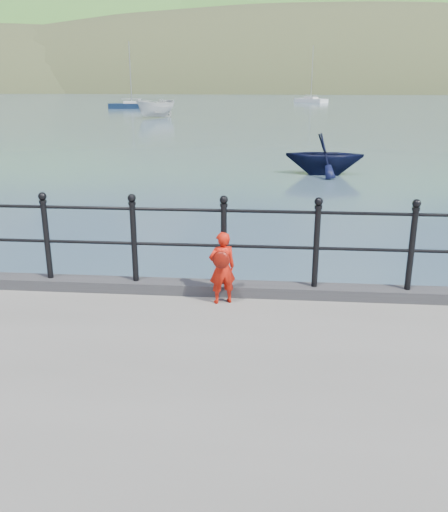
# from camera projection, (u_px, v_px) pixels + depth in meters

# --- Properties ---
(ground) EXTENTS (600.00, 600.00, 0.00)m
(ground) POSITION_uv_depth(u_px,v_px,m) (183.00, 353.00, 7.81)
(ground) COLOR #2D4251
(ground) RESTS_ON ground
(kerb) EXTENTS (60.00, 0.30, 0.15)m
(kerb) POSITION_uv_depth(u_px,v_px,m) (180.00, 287.00, 7.33)
(kerb) COLOR #28282B
(kerb) RESTS_ON quay
(railing) EXTENTS (18.11, 0.11, 1.20)m
(railing) POSITION_uv_depth(u_px,v_px,m) (178.00, 234.00, 7.10)
(railing) COLOR black
(railing) RESTS_ON kerb
(far_shore) EXTENTS (830.00, 200.00, 156.00)m
(far_shore) POSITION_uv_depth(u_px,v_px,m) (359.00, 143.00, 238.22)
(far_shore) COLOR #333A21
(far_shore) RESTS_ON ground
(child) EXTENTS (0.40, 0.35, 0.95)m
(child) POSITION_uv_depth(u_px,v_px,m) (222.00, 267.00, 6.86)
(child) COLOR red
(child) RESTS_ON quay
(launch_white) EXTENTS (4.48, 5.31, 1.98)m
(launch_white) POSITION_uv_depth(u_px,v_px,m) (156.00, 108.00, 56.23)
(launch_white) COLOR silver
(launch_white) RESTS_ON ground
(launch_navy) EXTENTS (3.27, 2.84, 1.68)m
(launch_navy) POSITION_uv_depth(u_px,v_px,m) (325.00, 154.00, 22.35)
(launch_navy) COLOR black
(launch_navy) RESTS_ON ground
(sailboat_left) EXTENTS (6.52, 2.73, 8.94)m
(sailboat_left) POSITION_uv_depth(u_px,v_px,m) (132.00, 106.00, 75.26)
(sailboat_left) COLOR #0E1C32
(sailboat_left) RESTS_ON ground
(sailboat_deep) EXTENTS (5.79, 6.26, 9.66)m
(sailboat_deep) POSITION_uv_depth(u_px,v_px,m) (311.00, 101.00, 95.39)
(sailboat_deep) COLOR white
(sailboat_deep) RESTS_ON ground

